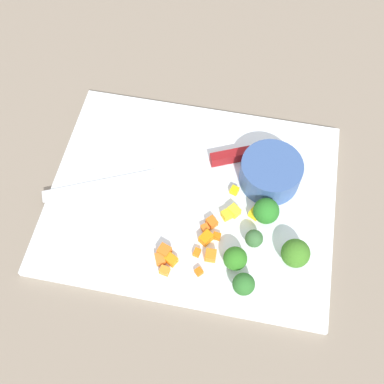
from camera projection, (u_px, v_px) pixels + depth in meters
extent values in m
plane|color=gray|center=(192.00, 199.00, 0.78)|extent=(4.00, 4.00, 0.00)
cube|color=white|center=(192.00, 197.00, 0.77)|extent=(0.45, 0.36, 0.01)
cylinder|color=#36548F|center=(271.00, 172.00, 0.76)|extent=(0.10, 0.10, 0.05)
cube|color=silver|center=(100.00, 185.00, 0.77)|extent=(0.18, 0.09, 0.00)
cube|color=maroon|center=(231.00, 157.00, 0.79)|extent=(0.07, 0.04, 0.02)
cube|color=orange|center=(199.00, 272.00, 0.70)|extent=(0.01, 0.01, 0.01)
cube|color=orange|center=(160.00, 259.00, 0.71)|extent=(0.02, 0.02, 0.01)
cube|color=orange|center=(211.00, 255.00, 0.71)|extent=(0.02, 0.02, 0.02)
cube|color=orange|center=(165.00, 271.00, 0.70)|extent=(0.02, 0.01, 0.01)
cube|color=orange|center=(217.00, 236.00, 0.73)|extent=(0.01, 0.01, 0.01)
cube|color=orange|center=(164.00, 251.00, 0.71)|extent=(0.02, 0.02, 0.02)
cube|color=orange|center=(171.00, 260.00, 0.71)|extent=(0.02, 0.02, 0.01)
cube|color=orange|center=(197.00, 253.00, 0.72)|extent=(0.01, 0.01, 0.01)
cube|color=orange|center=(205.00, 228.00, 0.73)|extent=(0.02, 0.02, 0.01)
cube|color=orange|center=(206.00, 238.00, 0.72)|extent=(0.02, 0.02, 0.02)
cube|color=orange|center=(212.00, 222.00, 0.74)|extent=(0.02, 0.02, 0.01)
cube|color=yellow|center=(255.00, 213.00, 0.74)|extent=(0.02, 0.02, 0.01)
cube|color=yellow|center=(227.00, 215.00, 0.74)|extent=(0.02, 0.02, 0.01)
cube|color=yellow|center=(234.00, 190.00, 0.77)|extent=(0.01, 0.01, 0.01)
cube|color=yellow|center=(234.00, 211.00, 0.75)|extent=(0.02, 0.02, 0.02)
cylinder|color=#88B565|center=(234.00, 262.00, 0.71)|extent=(0.01, 0.01, 0.01)
sphere|color=#2D721F|center=(235.00, 258.00, 0.69)|extent=(0.04, 0.04, 0.04)
cylinder|color=#8EBC6A|center=(293.00, 258.00, 0.71)|extent=(0.01, 0.01, 0.01)
sphere|color=#3A7321|center=(295.00, 253.00, 0.69)|extent=(0.04, 0.04, 0.04)
cylinder|color=#98C055|center=(253.00, 242.00, 0.72)|extent=(0.01, 0.01, 0.01)
sphere|color=#366433|center=(254.00, 238.00, 0.71)|extent=(0.03, 0.03, 0.03)
cylinder|color=#95B961|center=(243.00, 288.00, 0.69)|extent=(0.01, 0.01, 0.02)
sphere|color=#2B6728|center=(244.00, 284.00, 0.67)|extent=(0.03, 0.03, 0.03)
cylinder|color=#8CBB66|center=(265.00, 216.00, 0.74)|extent=(0.01, 0.01, 0.02)
sphere|color=#267223|center=(266.00, 211.00, 0.72)|extent=(0.04, 0.04, 0.04)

